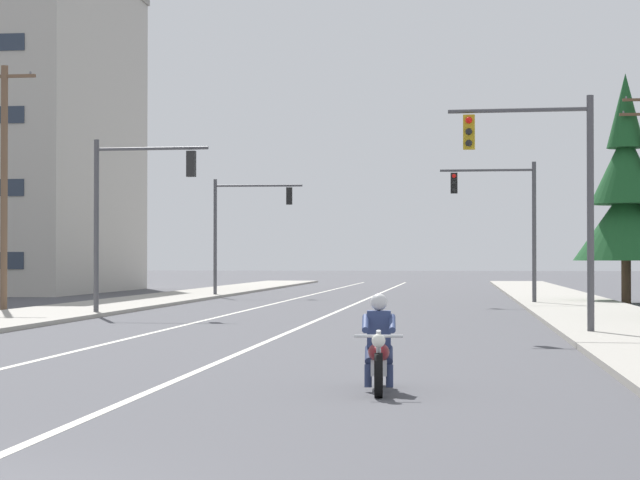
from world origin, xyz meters
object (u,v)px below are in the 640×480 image
object	(u,v)px
motorcycle_with_rider	(379,352)
traffic_signal_near_left	(128,200)
traffic_signal_mid_left	(240,219)
traffic_signal_mid_right	(507,212)
conifer_tree_right_verge_far	(626,198)
utility_pole_left_near	(4,183)
traffic_signal_near_right	(550,180)

from	to	relation	value
motorcycle_with_rider	traffic_signal_near_left	xyz separation A→B (m)	(-10.34, 23.23, 3.46)
traffic_signal_near_left	traffic_signal_mid_left	bearing A→B (deg)	89.73
traffic_signal_mid_right	traffic_signal_mid_left	distance (m)	16.67
conifer_tree_right_verge_far	motorcycle_with_rider	bearing A→B (deg)	-102.97
conifer_tree_right_verge_far	traffic_signal_near_left	bearing A→B (deg)	-143.00
motorcycle_with_rider	traffic_signal_mid_right	world-z (taller)	traffic_signal_mid_right
traffic_signal_mid_left	motorcycle_with_rider	bearing A→B (deg)	-77.08
utility_pole_left_near	conifer_tree_right_verge_far	bearing A→B (deg)	25.93
traffic_signal_near_right	utility_pole_left_near	distance (m)	22.82
utility_pole_left_near	traffic_signal_mid_left	bearing A→B (deg)	73.70
traffic_signal_mid_left	utility_pole_left_near	distance (m)	19.78
traffic_signal_mid_right	conifer_tree_right_verge_far	size ratio (longest dim) A/B	0.60
motorcycle_with_rider	traffic_signal_mid_left	bearing A→B (deg)	102.92
motorcycle_with_rider	traffic_signal_mid_right	distance (m)	35.17
utility_pole_left_near	conifer_tree_right_verge_far	size ratio (longest dim) A/B	0.89
motorcycle_with_rider	conifer_tree_right_verge_far	size ratio (longest dim) A/B	0.21
motorcycle_with_rider	conifer_tree_right_verge_far	distance (m)	38.75
motorcycle_with_rider	traffic_signal_mid_left	distance (m)	45.92
utility_pole_left_near	conifer_tree_right_verge_far	world-z (taller)	conifer_tree_right_verge_far
traffic_signal_near_left	traffic_signal_mid_left	size ratio (longest dim) A/B	1.00
traffic_signal_near_left	traffic_signal_mid_right	xyz separation A→B (m)	(13.60, 11.62, -0.00)
traffic_signal_mid_left	conifer_tree_right_verge_far	xyz separation A→B (m)	(18.89, -7.09, 0.67)
traffic_signal_mid_left	conifer_tree_right_verge_far	world-z (taller)	conifer_tree_right_verge_far
traffic_signal_near_right	traffic_signal_mid_right	size ratio (longest dim) A/B	1.00
traffic_signal_mid_right	conifer_tree_right_verge_far	distance (m)	6.06
traffic_signal_near_left	utility_pole_left_near	size ratio (longest dim) A/B	0.67
traffic_signal_near_right	traffic_signal_mid_right	xyz separation A→B (m)	(-0.26, 21.31, 0.03)
traffic_signal_near_right	utility_pole_left_near	xyz separation A→B (m)	(-19.31, 12.12, 0.84)
motorcycle_with_rider	utility_pole_left_near	bearing A→B (deg)	121.60
traffic_signal_near_left	utility_pole_left_near	distance (m)	6.02
traffic_signal_mid_right	traffic_signal_mid_left	xyz separation A→B (m)	(-13.50, 9.78, 0.04)
conifer_tree_right_verge_far	traffic_signal_near_right	bearing A→B (deg)	-102.05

